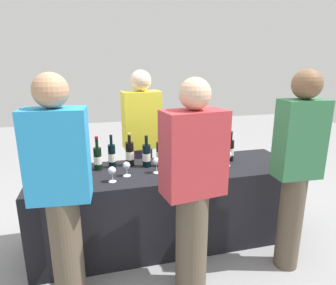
% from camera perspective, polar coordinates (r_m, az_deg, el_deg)
% --- Properties ---
extents(ground_plane, '(12.00, 12.00, 0.00)m').
position_cam_1_polar(ground_plane, '(3.04, 0.00, -18.20)').
color(ground_plane, gray).
extents(tasting_table, '(2.41, 0.69, 0.73)m').
position_cam_1_polar(tasting_table, '(2.85, 0.00, -12.05)').
color(tasting_table, black).
rests_on(tasting_table, ground_plane).
extents(wine_bottle_0, '(0.08, 0.08, 0.30)m').
position_cam_1_polar(wine_bottle_0, '(2.67, -16.25, -3.58)').
color(wine_bottle_0, black).
rests_on(wine_bottle_0, tasting_table).
extents(wine_bottle_1, '(0.07, 0.07, 0.31)m').
position_cam_1_polar(wine_bottle_1, '(2.72, -13.47, -3.00)').
color(wine_bottle_1, black).
rests_on(wine_bottle_1, tasting_table).
extents(wine_bottle_2, '(0.07, 0.07, 0.31)m').
position_cam_1_polar(wine_bottle_2, '(2.75, -10.83, -2.55)').
color(wine_bottle_2, black).
rests_on(wine_bottle_2, tasting_table).
extents(wine_bottle_3, '(0.08, 0.08, 0.31)m').
position_cam_1_polar(wine_bottle_3, '(2.77, -7.42, -2.16)').
color(wine_bottle_3, black).
rests_on(wine_bottle_3, tasting_table).
extents(wine_bottle_4, '(0.08, 0.08, 0.30)m').
position_cam_1_polar(wine_bottle_4, '(2.73, -4.17, -2.50)').
color(wine_bottle_4, black).
rests_on(wine_bottle_4, tasting_table).
extents(wine_bottle_5, '(0.07, 0.07, 0.32)m').
position_cam_1_polar(wine_bottle_5, '(2.74, -1.55, -2.23)').
color(wine_bottle_5, black).
rests_on(wine_bottle_5, tasting_table).
extents(wine_bottle_6, '(0.07, 0.07, 0.30)m').
position_cam_1_polar(wine_bottle_6, '(2.95, 12.02, -1.47)').
color(wine_bottle_6, black).
rests_on(wine_bottle_6, tasting_table).
extents(wine_glass_0, '(0.06, 0.06, 0.13)m').
position_cam_1_polar(wine_glass_0, '(2.43, -10.80, -5.48)').
color(wine_glass_0, silver).
rests_on(wine_glass_0, tasting_table).
extents(wine_glass_1, '(0.07, 0.07, 0.13)m').
position_cam_1_polar(wine_glass_1, '(2.53, -8.04, -4.57)').
color(wine_glass_1, silver).
rests_on(wine_glass_1, tasting_table).
extents(wine_glass_2, '(0.07, 0.07, 0.14)m').
position_cam_1_polar(wine_glass_2, '(2.57, -2.25, -3.76)').
color(wine_glass_2, silver).
rests_on(wine_glass_2, tasting_table).
extents(wine_glass_3, '(0.06, 0.06, 0.14)m').
position_cam_1_polar(wine_glass_3, '(2.67, 9.95, -3.30)').
color(wine_glass_3, silver).
rests_on(wine_glass_3, tasting_table).
extents(wine_glass_4, '(0.07, 0.07, 0.15)m').
position_cam_1_polar(wine_glass_4, '(2.80, 11.50, -2.40)').
color(wine_glass_4, silver).
rests_on(wine_glass_4, tasting_table).
extents(server_pouring, '(0.41, 0.25, 1.60)m').
position_cam_1_polar(server_pouring, '(3.16, -5.03, 0.45)').
color(server_pouring, '#3F3351').
rests_on(server_pouring, ground_plane).
extents(guest_0, '(0.41, 0.25, 1.62)m').
position_cam_1_polar(guest_0, '(2.07, -20.09, -8.26)').
color(guest_0, brown).
rests_on(guest_0, ground_plane).
extents(guest_1, '(0.46, 0.29, 1.59)m').
position_cam_1_polar(guest_1, '(2.08, 4.82, -8.19)').
color(guest_1, brown).
rests_on(guest_1, ground_plane).
extents(guest_2, '(0.36, 0.22, 1.63)m').
position_cam_1_polar(guest_2, '(2.50, 23.72, -4.03)').
color(guest_2, brown).
rests_on(guest_2, ground_plane).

